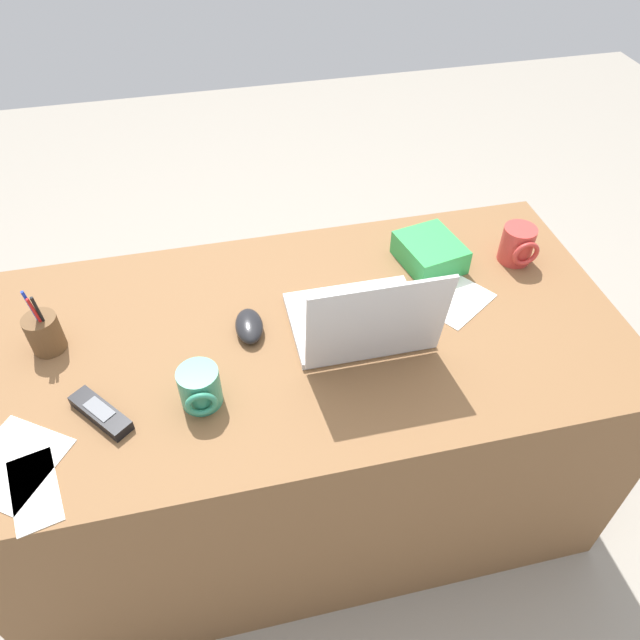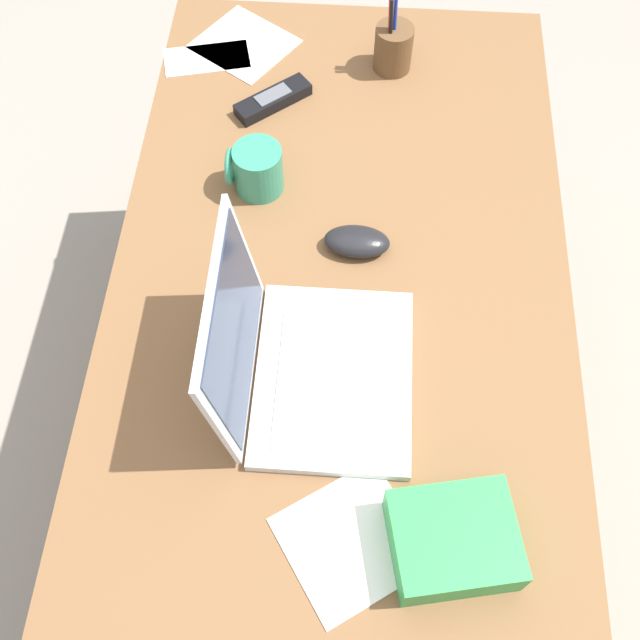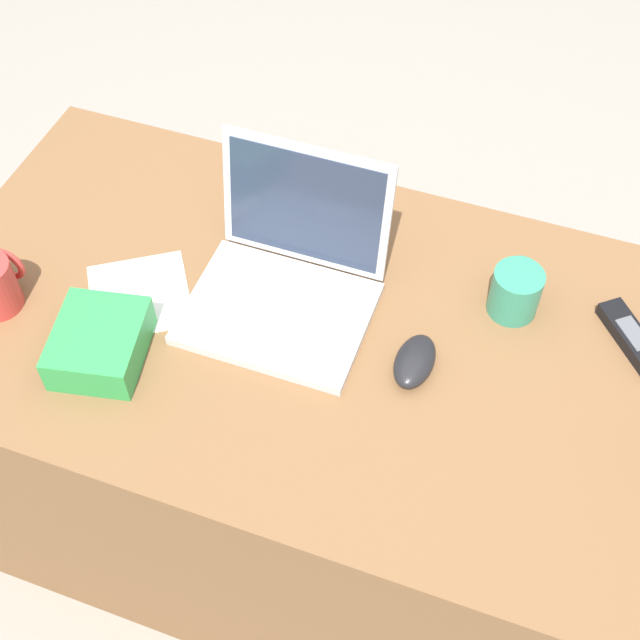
# 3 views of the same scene
# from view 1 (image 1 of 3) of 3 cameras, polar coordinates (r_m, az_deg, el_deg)

# --- Properties ---
(ground_plane) EXTENTS (6.00, 6.00, 0.00)m
(ground_plane) POSITION_cam_1_polar(r_m,az_deg,el_deg) (1.98, -1.09, -15.46)
(ground_plane) COLOR gray
(desk) EXTENTS (1.51, 0.77, 0.70)m
(desk) POSITION_cam_1_polar(r_m,az_deg,el_deg) (1.68, -1.25, -9.44)
(desk) COLOR brown
(desk) RESTS_ON ground
(laptop) EXTENTS (0.31, 0.28, 0.25)m
(laptop) POSITION_cam_1_polar(r_m,az_deg,el_deg) (1.37, 4.10, -0.14)
(laptop) COLOR silver
(laptop) RESTS_ON desk
(computer_mouse) EXTENTS (0.07, 0.11, 0.04)m
(computer_mouse) POSITION_cam_1_polar(r_m,az_deg,el_deg) (1.41, -6.70, -0.56)
(computer_mouse) COLOR black
(computer_mouse) RESTS_ON desk
(coffee_mug_white) EXTENTS (0.08, 0.10, 0.10)m
(coffee_mug_white) POSITION_cam_1_polar(r_m,az_deg,el_deg) (1.66, 18.12, 6.74)
(coffee_mug_white) COLOR #C63833
(coffee_mug_white) RESTS_ON desk
(coffee_mug_tall) EXTENTS (0.09, 0.10, 0.09)m
(coffee_mug_tall) POSITION_cam_1_polar(r_m,az_deg,el_deg) (1.26, -11.25, -6.31)
(coffee_mug_tall) COLOR #338C6B
(coffee_mug_tall) RESTS_ON desk
(cordless_phone) EXTENTS (0.13, 0.15, 0.03)m
(cordless_phone) POSITION_cam_1_polar(r_m,az_deg,el_deg) (1.32, -19.96, -8.22)
(cordless_phone) COLOR black
(cordless_phone) RESTS_ON desk
(pen_holder) EXTENTS (0.07, 0.07, 0.17)m
(pen_holder) POSITION_cam_1_polar(r_m,az_deg,el_deg) (1.48, -24.53, -1.11)
(pen_holder) COLOR brown
(pen_holder) RESTS_ON desk
(snack_bag) EXTENTS (0.17, 0.19, 0.07)m
(snack_bag) POSITION_cam_1_polar(r_m,az_deg,el_deg) (1.61, 10.30, 6.29)
(snack_bag) COLOR green
(snack_bag) RESTS_ON desk
(paper_note_near_laptop) EXTENTS (0.24, 0.24, 0.00)m
(paper_note_near_laptop) POSITION_cam_1_polar(r_m,az_deg,el_deg) (1.53, 11.96, 2.27)
(paper_note_near_laptop) COLOR white
(paper_note_near_laptop) RESTS_ON desk
(paper_note_left) EXTENTS (0.23, 0.24, 0.00)m
(paper_note_left) POSITION_cam_1_polar(r_m,az_deg,el_deg) (1.33, -26.99, -11.93)
(paper_note_left) COLOR white
(paper_note_left) RESTS_ON desk
(paper_note_right) EXTENTS (0.12, 0.18, 0.00)m
(paper_note_right) POSITION_cam_1_polar(r_m,az_deg,el_deg) (1.27, -25.30, -14.30)
(paper_note_right) COLOR white
(paper_note_right) RESTS_ON desk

